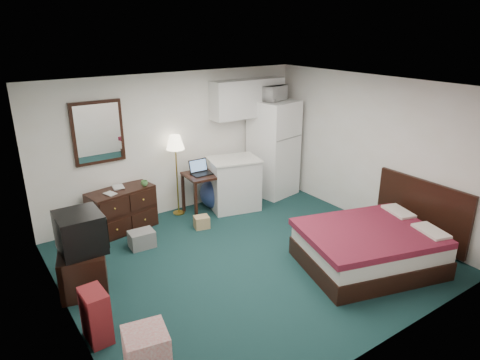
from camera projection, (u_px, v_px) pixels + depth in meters
floor at (249, 259)px, 6.30m from camera, size 5.00×4.50×0.01m
ceiling at (251, 87)px, 5.44m from camera, size 5.00×4.50×0.01m
walls at (250, 179)px, 5.87m from camera, size 5.01×4.51×2.50m
mirror at (98, 133)px, 6.72m from camera, size 0.80×0.06×1.00m
upper_cabinets at (248, 98)px, 8.01m from camera, size 1.50×0.35×0.70m
headboard at (421, 211)px, 6.57m from camera, size 0.06×1.56×1.00m
dresser at (122, 210)px, 7.08m from camera, size 1.13×0.67×0.72m
floor_lamp at (177, 175)px, 7.57m from camera, size 0.36×0.36×1.46m
desk at (203, 194)px, 7.68m from camera, size 0.64×0.64×0.76m
exercise_ball at (215, 193)px, 7.97m from camera, size 0.61×0.61×0.58m
kitchen_counter at (234, 184)px, 7.90m from camera, size 0.98×0.84×0.93m
fridge at (273, 148)px, 8.47m from camera, size 0.90×0.90×1.88m
bed at (369, 248)px, 6.02m from camera, size 2.12×1.85×0.58m
tv_stand at (83, 271)px, 5.47m from camera, size 0.71×0.74×0.56m
suitcase at (96, 316)px, 4.60m from camera, size 0.25×0.38×0.61m
retail_box at (147, 354)px, 4.13m from camera, size 0.48×0.48×0.51m
file_bin at (142, 239)px, 6.60m from camera, size 0.39×0.30×0.26m
cardboard_box_a at (202, 222)px, 7.23m from camera, size 0.29×0.26×0.21m
cardboard_box_b at (227, 203)px, 7.96m from camera, size 0.24×0.28×0.26m
laptop at (202, 168)px, 7.49m from camera, size 0.35×0.29×0.24m
crt_tv at (80, 232)px, 5.33m from camera, size 0.56×0.60×0.51m
microwave at (273, 91)px, 8.09m from camera, size 0.59×0.44×0.35m
book_a at (106, 190)px, 6.67m from camera, size 0.14×0.06×0.20m
book_b at (112, 182)px, 6.95m from camera, size 0.18×0.05×0.24m
mug at (144, 183)px, 7.08m from camera, size 0.12×0.10×0.12m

